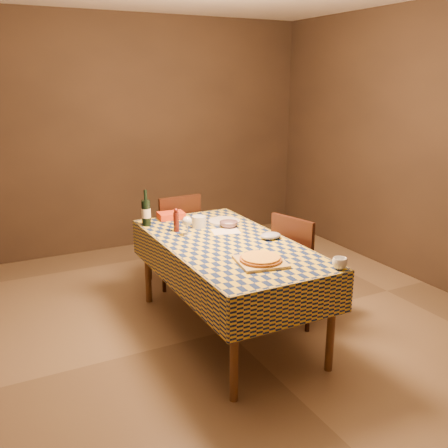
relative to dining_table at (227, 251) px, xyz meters
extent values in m
plane|color=brown|center=(0.00, 0.00, -0.69)|extent=(5.00, 5.00, 0.00)
cube|color=#34271D|center=(0.00, 2.50, 0.66)|extent=(4.50, 0.10, 2.70)
cube|color=#34271D|center=(2.25, 0.00, 0.66)|extent=(0.10, 5.00, 2.70)
cylinder|color=brown|center=(-0.38, -0.83, -0.32)|extent=(0.06, 0.06, 0.75)
cylinder|color=brown|center=(0.38, -0.83, -0.32)|extent=(0.06, 0.06, 0.75)
cylinder|color=brown|center=(-0.38, 0.83, -0.32)|extent=(0.06, 0.06, 0.75)
cylinder|color=brown|center=(0.38, 0.83, -0.32)|extent=(0.06, 0.06, 0.75)
cube|color=brown|center=(0.00, 0.00, 0.05)|extent=(0.90, 1.80, 0.03)
cube|color=olive|center=(0.00, 0.00, 0.07)|extent=(0.92, 1.82, 0.02)
cube|color=olive|center=(0.00, -0.92, -0.07)|extent=(0.94, 0.01, 0.30)
cube|color=olive|center=(0.00, 0.92, -0.07)|extent=(0.94, 0.01, 0.30)
cube|color=olive|center=(-0.47, 0.00, -0.07)|extent=(0.01, 1.84, 0.30)
cube|color=olive|center=(0.47, 0.00, -0.07)|extent=(0.01, 1.84, 0.30)
cube|color=tan|center=(-0.01, -0.52, 0.09)|extent=(0.37, 0.37, 0.02)
cylinder|color=#9D531A|center=(-0.01, -0.52, 0.10)|extent=(0.34, 0.34, 0.02)
cylinder|color=gold|center=(-0.01, -0.52, 0.12)|extent=(0.31, 0.31, 0.01)
cylinder|color=#451410|center=(-0.25, 0.43, 0.16)|extent=(0.05, 0.05, 0.16)
sphere|color=#451410|center=(-0.25, 0.43, 0.26)|extent=(0.04, 0.04, 0.04)
imported|color=#684E57|center=(0.20, 0.35, 0.10)|extent=(0.17, 0.17, 0.05)
cylinder|color=white|center=(-0.21, 0.29, 0.08)|extent=(0.07, 0.07, 0.00)
cylinder|color=white|center=(-0.21, 0.29, 0.12)|extent=(0.01, 0.01, 0.07)
sphere|color=white|center=(-0.21, 0.29, 0.20)|extent=(0.08, 0.08, 0.08)
ellipsoid|color=#450811|center=(-0.21, 0.29, 0.19)|extent=(0.05, 0.05, 0.03)
cylinder|color=black|center=(-0.41, 0.71, 0.19)|extent=(0.08, 0.08, 0.22)
cylinder|color=black|center=(-0.41, 0.71, 0.34)|extent=(0.03, 0.03, 0.09)
cylinder|color=#F2EBCE|center=(-0.41, 0.71, 0.19)|extent=(0.08, 0.08, 0.08)
cylinder|color=silver|center=(-0.03, 0.45, 0.13)|extent=(0.12, 0.12, 0.10)
cube|color=red|center=(-0.14, 0.82, 0.11)|extent=(0.24, 0.18, 0.06)
cylinder|color=silver|center=(0.23, 0.50, 0.08)|extent=(0.33, 0.33, 0.02)
imported|color=white|center=(0.40, -0.85, 0.12)|extent=(0.13, 0.13, 0.08)
cube|color=white|center=(0.12, 0.24, 0.08)|extent=(0.26, 0.22, 0.00)
ellipsoid|color=#9199BA|center=(0.34, -0.09, 0.10)|extent=(0.19, 0.16, 0.05)
cube|color=black|center=(-0.01, 1.17, -0.24)|extent=(0.44, 0.44, 0.04)
cube|color=black|center=(0.00, 0.97, 0.01)|extent=(0.42, 0.06, 0.46)
cylinder|color=black|center=(0.16, 1.36, -0.48)|extent=(0.04, 0.04, 0.43)
cylinder|color=black|center=(-0.20, 1.34, -0.48)|extent=(0.04, 0.04, 0.43)
cylinder|color=black|center=(0.18, 1.00, -0.48)|extent=(0.04, 0.04, 0.43)
cylinder|color=black|center=(-0.18, 0.98, -0.48)|extent=(0.04, 0.04, 0.43)
cube|color=black|center=(0.71, -0.08, -0.24)|extent=(0.52, 0.52, 0.04)
cube|color=black|center=(0.52, -0.13, 0.01)|extent=(0.14, 0.41, 0.46)
cylinder|color=black|center=(0.93, -0.21, -0.48)|extent=(0.04, 0.04, 0.43)
cylinder|color=black|center=(0.84, 0.14, -0.48)|extent=(0.04, 0.04, 0.43)
cylinder|color=black|center=(0.58, -0.30, -0.48)|extent=(0.04, 0.04, 0.43)
cylinder|color=black|center=(0.49, 0.05, -0.48)|extent=(0.04, 0.04, 0.43)
camera|label=1|loc=(-1.69, -3.26, 1.29)|focal=40.00mm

